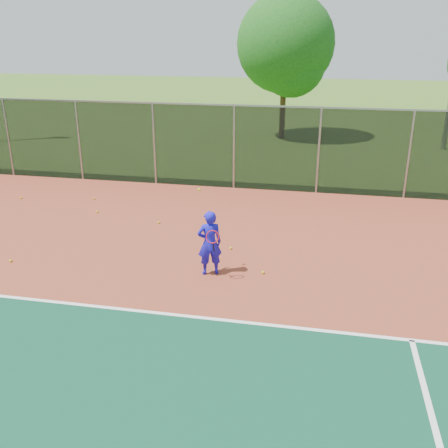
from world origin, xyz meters
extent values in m
plane|color=#3A621C|center=(0.00, 0.00, 0.00)|extent=(120.00, 120.00, 0.00)
cube|color=#973E26|center=(0.00, 2.00, 0.01)|extent=(30.00, 20.00, 0.02)
cube|color=white|center=(2.00, 3.00, 0.03)|extent=(22.00, 0.10, 0.00)
cube|color=black|center=(0.00, 12.00, 1.52)|extent=(30.00, 0.04, 3.00)
cube|color=gray|center=(0.00, 12.00, 3.02)|extent=(30.00, 0.06, 0.06)
imported|color=#1914C1|center=(-2.31, 4.98, 0.81)|extent=(0.68, 0.57, 1.58)
cylinder|color=black|center=(-2.16, 4.73, 0.82)|extent=(0.03, 0.15, 0.27)
torus|color=#A51414|center=(-2.16, 4.63, 1.12)|extent=(0.30, 0.13, 0.29)
sphere|color=gold|center=(-2.56, 5.08, 2.06)|extent=(0.07, 0.07, 0.07)
sphere|color=gold|center=(-7.34, 4.62, 0.06)|extent=(0.07, 0.07, 0.07)
sphere|color=gold|center=(-2.08, 6.46, 0.06)|extent=(0.07, 0.07, 0.07)
sphere|color=gold|center=(-7.47, 9.69, 0.06)|extent=(0.07, 0.07, 0.07)
sphere|color=gold|center=(-9.97, 9.28, 0.06)|extent=(0.07, 0.07, 0.07)
sphere|color=gold|center=(-6.78, 8.45, 0.06)|extent=(0.07, 0.07, 0.07)
sphere|color=gold|center=(-4.55, 7.93, 0.06)|extent=(0.07, 0.07, 0.07)
sphere|color=gold|center=(-1.06, 5.21, 0.06)|extent=(0.07, 0.07, 0.07)
cylinder|color=#392314|center=(-2.11, 21.74, 1.41)|extent=(0.30, 0.30, 2.82)
sphere|color=#154C14|center=(-2.11, 21.74, 4.85)|extent=(5.01, 5.01, 5.01)
sphere|color=#154C14|center=(-1.71, 21.44, 3.92)|extent=(3.45, 3.45, 3.45)
camera|label=1|loc=(0.11, -5.42, 5.39)|focal=40.00mm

